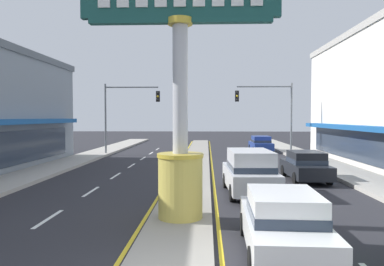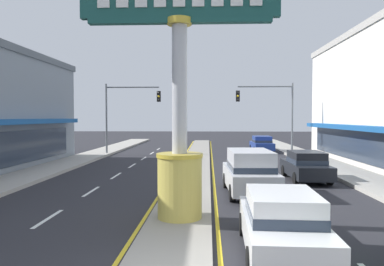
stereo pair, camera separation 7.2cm
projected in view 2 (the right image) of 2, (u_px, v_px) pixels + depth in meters
name	position (u px, v px, depth m)	size (l,w,h in m)	color
median_strip	(195.00, 165.00, 24.92)	(1.99, 52.00, 0.14)	gray
sidewalk_left	(53.00, 168.00, 23.32)	(2.65, 60.00, 0.18)	#ADA89E
sidewalk_right	(340.00, 170.00, 22.53)	(2.65, 60.00, 0.18)	#ADA89E
lane_markings	(194.00, 169.00, 23.58)	(8.73, 52.00, 0.01)	silver
district_sign	(180.00, 105.00, 11.42)	(6.13, 1.45, 7.70)	gold
traffic_light_left_side	(126.00, 106.00, 31.93)	(4.86, 0.46, 6.20)	slate
traffic_light_right_side	(271.00, 106.00, 31.21)	(4.86, 0.46, 6.20)	slate
suv_near_right_lane	(250.00, 172.00, 15.64)	(2.11, 4.67, 1.90)	silver
sedan_near_left_lane	(306.00, 166.00, 19.11)	(1.87, 4.32, 1.53)	black
sedan_mid_left_lane	(282.00, 222.00, 8.77)	(1.94, 4.35, 1.53)	white
sedan_far_left_oncoming	(262.00, 144.00, 34.90)	(1.90, 4.33, 1.53)	navy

